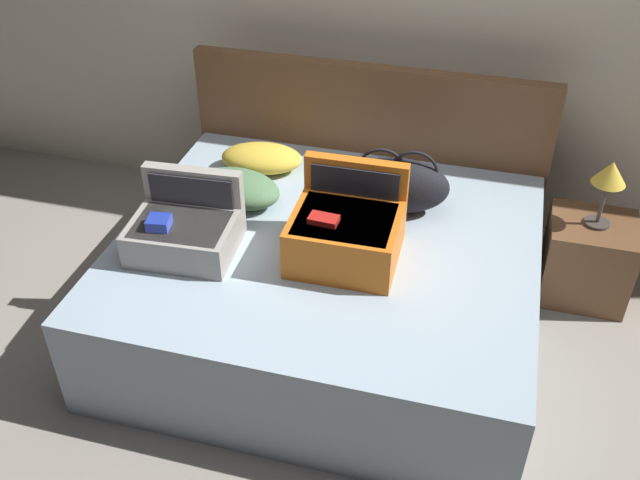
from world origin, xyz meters
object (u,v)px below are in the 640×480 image
object	(u,v)px
hard_case_medium	(185,229)
pillow_near_headboard	(262,158)
nightstand	(587,259)
bed	(327,285)
hard_case_large	(346,231)
table_lamp	(610,177)
duffel_bag	(396,185)
pillow_center_head	(238,188)

from	to	relation	value
hard_case_medium	pillow_near_headboard	bearing A→B (deg)	78.18
hard_case_medium	nightstand	xyz separation A→B (m)	(1.89, 0.84, -0.42)
nightstand	bed	bearing A→B (deg)	-153.93
hard_case_large	pillow_near_headboard	xyz separation A→B (m)	(-0.63, 0.64, -0.07)
hard_case_medium	nightstand	world-z (taller)	hard_case_medium
pillow_near_headboard	table_lamp	world-z (taller)	table_lamp
hard_case_medium	pillow_near_headboard	distance (m)	0.78
duffel_bag	table_lamp	size ratio (longest dim) A/B	1.49
pillow_center_head	bed	bearing A→B (deg)	-22.24
nightstand	pillow_near_headboard	bearing A→B (deg)	-177.74
duffel_bag	pillow_near_headboard	size ratio (longest dim) A/B	1.24
duffel_bag	nightstand	size ratio (longest dim) A/B	1.20
hard_case_large	hard_case_medium	world-z (taller)	hard_case_large
bed	hard_case_large	xyz separation A→B (m)	(0.11, -0.09, 0.41)
pillow_center_head	nightstand	size ratio (longest dim) A/B	1.01
bed	nightstand	xyz separation A→B (m)	(1.27, 0.62, -0.04)
hard_case_large	hard_case_medium	size ratio (longest dim) A/B	0.98
hard_case_medium	pillow_center_head	bearing A→B (deg)	74.09
bed	hard_case_medium	world-z (taller)	hard_case_medium
bed	nightstand	world-z (taller)	bed
hard_case_medium	pillow_center_head	size ratio (longest dim) A/B	1.08
bed	hard_case_large	world-z (taller)	hard_case_large
hard_case_large	nightstand	xyz separation A→B (m)	(1.16, 0.71, -0.46)
pillow_near_headboard	pillow_center_head	xyz separation A→B (m)	(-0.01, -0.33, 0.01)
bed	table_lamp	xyz separation A→B (m)	(1.27, 0.62, 0.47)
hard_case_large	duffel_bag	bearing A→B (deg)	70.26
hard_case_medium	pillow_center_head	distance (m)	0.45
hard_case_medium	hard_case_large	bearing A→B (deg)	6.56
pillow_near_headboard	nightstand	bearing A→B (deg)	2.26
hard_case_large	duffel_bag	distance (m)	0.46
bed	nightstand	distance (m)	1.41
bed	pillow_center_head	world-z (taller)	pillow_center_head
pillow_near_headboard	bed	bearing A→B (deg)	-46.92
pillow_near_headboard	pillow_center_head	world-z (taller)	pillow_center_head
nightstand	table_lamp	size ratio (longest dim) A/B	1.24
nightstand	hard_case_large	bearing A→B (deg)	-148.54
bed	pillow_near_headboard	world-z (taller)	pillow_near_headboard
bed	table_lamp	distance (m)	1.49
pillow_near_headboard	hard_case_medium	bearing A→B (deg)	-97.98
pillow_center_head	nightstand	bearing A→B (deg)	12.68
pillow_near_headboard	hard_case_large	bearing A→B (deg)	-45.56
hard_case_large	table_lamp	bearing A→B (deg)	30.52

